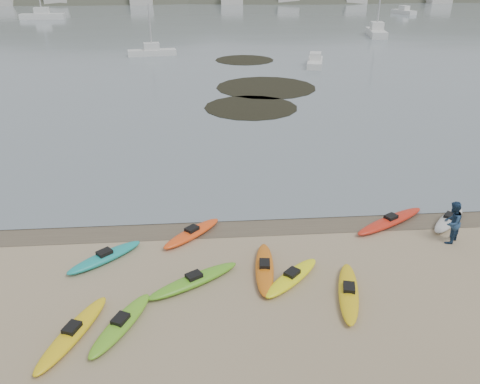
{
  "coord_description": "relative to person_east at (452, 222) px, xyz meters",
  "views": [
    {
      "loc": [
        -1.51,
        -18.72,
        10.48
      ],
      "look_at": [
        0.0,
        0.0,
        1.5
      ],
      "focal_mm": 35.0,
      "sensor_mm": 36.0,
      "label": 1
    }
  ],
  "objects": [
    {
      "name": "ground",
      "position": [
        -8.68,
        2.46,
        -0.93
      ],
      "size": [
        600.0,
        600.0,
        0.0
      ],
      "primitive_type": "plane",
      "color": "tan",
      "rests_on": "ground"
    },
    {
      "name": "wet_sand",
      "position": [
        -8.68,
        2.16,
        -0.93
      ],
      "size": [
        60.0,
        60.0,
        0.0
      ],
      "primitive_type": "plane",
      "color": "brown",
      "rests_on": "ground"
    },
    {
      "name": "kayaks",
      "position": [
        -9.43,
        -1.71,
        -0.76
      ],
      "size": [
        20.78,
        9.71,
        0.34
      ],
      "color": "yellow",
      "rests_on": "ground"
    },
    {
      "name": "person_east",
      "position": [
        0.0,
        0.0,
        0.0
      ],
      "size": [
        1.15,
        1.14,
        1.87
      ],
      "primitive_type": "imported",
      "rotation": [
        0.0,
        0.0,
        3.89
      ],
      "color": "navy",
      "rests_on": "ground"
    },
    {
      "name": "kelp_mats",
      "position": [
        -4.84,
        30.84,
        -0.91
      ],
      "size": [
        10.95,
        29.98,
        0.04
      ],
      "color": "black",
      "rests_on": "water"
    },
    {
      "name": "moored_boats",
      "position": [
        -5.01,
        82.23,
        -0.34
      ],
      "size": [
        95.42,
        75.63,
        1.36
      ],
      "color": "silver",
      "rests_on": "ground"
    },
    {
      "name": "far_hills",
      "position": [
        30.7,
        196.43,
        -16.86
      ],
      "size": [
        550.0,
        135.0,
        80.0
      ],
      "color": "#384235",
      "rests_on": "ground"
    }
  ]
}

